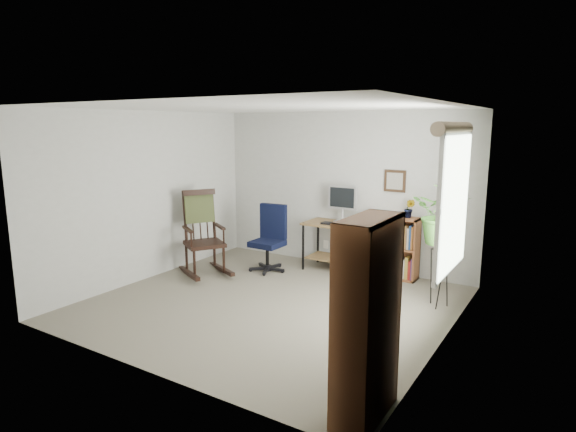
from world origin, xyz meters
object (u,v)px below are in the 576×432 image
Objects in this scene: rocking_chair at (204,232)px; tall_bookshelf at (367,320)px; desk at (338,247)px; office_chair at (267,238)px; low_bookshelf at (389,246)px.

rocking_chair is 4.01m from tall_bookshelf.
tall_bookshelf reaches higher than desk.
office_chair reaches higher than low_bookshelf.
rocking_chair is 0.82× the size of tall_bookshelf.
desk is at bearing 27.70° from office_chair.
low_bookshelf is at bearing 107.54° from tall_bookshelf.
desk is 1.00× the size of office_chair.
tall_bookshelf reaches higher than rocking_chair.
low_bookshelf is 3.58m from tall_bookshelf.
tall_bookshelf is at bearing -88.67° from rocking_chair.
office_chair is 1.81m from low_bookshelf.
tall_bookshelf is (1.07, -3.40, 0.32)m from low_bookshelf.
tall_bookshelf reaches higher than low_bookshelf.
rocking_chair is at bearing -150.62° from low_bookshelf.
office_chair is 1.13× the size of low_bookshelf.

